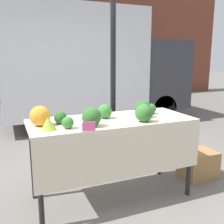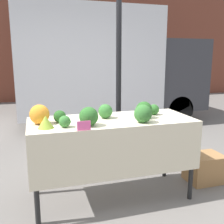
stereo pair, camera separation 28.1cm
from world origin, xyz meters
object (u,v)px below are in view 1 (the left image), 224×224
(parked_truck, at_px, (89,65))
(produce_crate, at_px, (198,164))
(price_sign, at_px, (89,126))
(orange_cauliflower, at_px, (40,116))

(parked_truck, bearing_deg, produce_crate, -84.67)
(parked_truck, xyz_separation_m, price_sign, (-1.28, -4.02, -0.43))
(price_sign, height_order, produce_crate, price_sign)
(parked_truck, bearing_deg, orange_cauliflower, -114.39)
(orange_cauliflower, bearing_deg, parked_truck, 65.61)
(parked_truck, relative_size, price_sign, 35.06)
(orange_cauliflower, bearing_deg, produce_crate, 0.39)
(produce_crate, bearing_deg, parked_truck, 95.33)
(parked_truck, relative_size, orange_cauliflower, 22.39)
(parked_truck, xyz_separation_m, orange_cauliflower, (-1.66, -3.66, -0.37))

